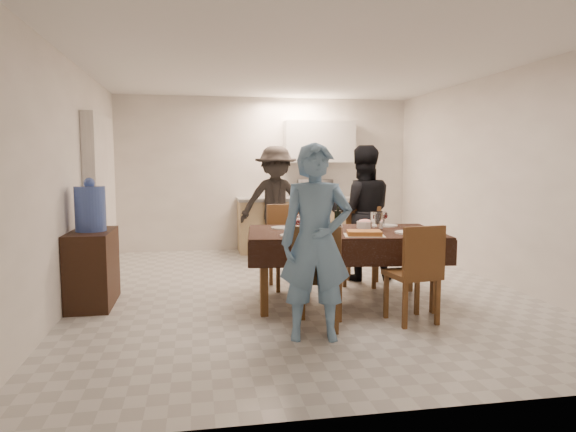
{
  "coord_description": "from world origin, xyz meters",
  "views": [
    {
      "loc": [
        -1.2,
        -5.8,
        1.5
      ],
      "look_at": [
        -0.21,
        -0.3,
        0.92
      ],
      "focal_mm": 32.0,
      "sensor_mm": 36.0,
      "label": 1
    }
  ],
  "objects_px": {
    "person_far": "(362,213)",
    "water_jug": "(90,209)",
    "savoury_tart": "(364,233)",
    "person_near": "(316,242)",
    "water_pitcher": "(377,221)",
    "person_kitchen": "(276,202)",
    "dining_table": "(343,234)",
    "console": "(93,268)",
    "microwave": "(315,188)",
    "wine_bottle": "(338,216)"
  },
  "relations": [
    {
      "from": "person_far",
      "to": "water_jug",
      "type": "bearing_deg",
      "value": 19.58
    },
    {
      "from": "savoury_tart",
      "to": "person_near",
      "type": "bearing_deg",
      "value": -134.13
    },
    {
      "from": "water_jug",
      "to": "person_near",
      "type": "xyz_separation_m",
      "value": [
        2.07,
        -1.43,
        -0.19
      ]
    },
    {
      "from": "person_far",
      "to": "water_pitcher",
      "type": "bearing_deg",
      "value": 87.37
    },
    {
      "from": "savoury_tart",
      "to": "person_kitchen",
      "type": "height_order",
      "value": "person_kitchen"
    },
    {
      "from": "dining_table",
      "to": "water_jug",
      "type": "distance_m",
      "value": 2.66
    },
    {
      "from": "console",
      "to": "water_pitcher",
      "type": "relative_size",
      "value": 4.22
    },
    {
      "from": "microwave",
      "to": "person_kitchen",
      "type": "relative_size",
      "value": 0.31
    },
    {
      "from": "wine_bottle",
      "to": "person_near",
      "type": "relative_size",
      "value": 0.18
    },
    {
      "from": "console",
      "to": "microwave",
      "type": "bearing_deg",
      "value": 43.22
    },
    {
      "from": "wine_bottle",
      "to": "person_near",
      "type": "bearing_deg",
      "value": -114.44
    },
    {
      "from": "person_near",
      "to": "wine_bottle",
      "type": "bearing_deg",
      "value": 74.03
    },
    {
      "from": "wine_bottle",
      "to": "water_pitcher",
      "type": "relative_size",
      "value": 1.47
    },
    {
      "from": "water_jug",
      "to": "person_near",
      "type": "distance_m",
      "value": 2.52
    },
    {
      "from": "water_pitcher",
      "to": "wine_bottle",
      "type": "bearing_deg",
      "value": 165.96
    },
    {
      "from": "savoury_tart",
      "to": "microwave",
      "type": "xyz_separation_m",
      "value": [
        0.36,
        3.65,
        0.26
      ]
    },
    {
      "from": "person_near",
      "to": "microwave",
      "type": "bearing_deg",
      "value": 85.37
    },
    {
      "from": "console",
      "to": "water_jug",
      "type": "distance_m",
      "value": 0.63
    },
    {
      "from": "dining_table",
      "to": "console",
      "type": "xyz_separation_m",
      "value": [
        -2.62,
        0.38,
        -0.35
      ]
    },
    {
      "from": "microwave",
      "to": "wine_bottle",
      "type": "bearing_deg",
      "value": 81.07
    },
    {
      "from": "water_jug",
      "to": "water_pitcher",
      "type": "height_order",
      "value": "water_jug"
    },
    {
      "from": "person_far",
      "to": "person_kitchen",
      "type": "height_order",
      "value": "person_kitchen"
    },
    {
      "from": "console",
      "to": "water_pitcher",
      "type": "height_order",
      "value": "water_pitcher"
    },
    {
      "from": "person_far",
      "to": "dining_table",
      "type": "bearing_deg",
      "value": 70.03
    },
    {
      "from": "wine_bottle",
      "to": "savoury_tart",
      "type": "bearing_deg",
      "value": -70.77
    },
    {
      "from": "savoury_tart",
      "to": "microwave",
      "type": "height_order",
      "value": "microwave"
    },
    {
      "from": "wine_bottle",
      "to": "person_far",
      "type": "bearing_deg",
      "value": 59.04
    },
    {
      "from": "water_pitcher",
      "to": "person_kitchen",
      "type": "xyz_separation_m",
      "value": [
        -0.64,
        2.87,
        -0.0
      ]
    },
    {
      "from": "water_pitcher",
      "to": "savoury_tart",
      "type": "distance_m",
      "value": 0.42
    },
    {
      "from": "person_kitchen",
      "to": "wine_bottle",
      "type": "bearing_deg",
      "value": -85.15
    },
    {
      "from": "savoury_tart",
      "to": "person_near",
      "type": "xyz_separation_m",
      "value": [
        -0.65,
        -0.67,
        0.03
      ]
    },
    {
      "from": "microwave",
      "to": "water_pitcher",
      "type": "bearing_deg",
      "value": 88.17
    },
    {
      "from": "water_jug",
      "to": "person_kitchen",
      "type": "height_order",
      "value": "person_kitchen"
    },
    {
      "from": "microwave",
      "to": "person_near",
      "type": "height_order",
      "value": "person_near"
    },
    {
      "from": "water_jug",
      "to": "savoury_tart",
      "type": "height_order",
      "value": "water_jug"
    },
    {
      "from": "console",
      "to": "person_near",
      "type": "height_order",
      "value": "person_near"
    },
    {
      "from": "console",
      "to": "microwave",
      "type": "relative_size",
      "value": 1.55
    },
    {
      "from": "water_jug",
      "to": "wine_bottle",
      "type": "xyz_separation_m",
      "value": [
        2.57,
        -0.33,
        -0.09
      ]
    },
    {
      "from": "water_pitcher",
      "to": "microwave",
      "type": "relative_size",
      "value": 0.37
    },
    {
      "from": "water_jug",
      "to": "microwave",
      "type": "relative_size",
      "value": 0.85
    },
    {
      "from": "water_pitcher",
      "to": "person_far",
      "type": "height_order",
      "value": "person_far"
    },
    {
      "from": "savoury_tart",
      "to": "person_far",
      "type": "xyz_separation_m",
      "value": [
        0.45,
        1.43,
        0.06
      ]
    },
    {
      "from": "microwave",
      "to": "person_kitchen",
      "type": "bearing_deg",
      "value": 31.25
    },
    {
      "from": "console",
      "to": "wine_bottle",
      "type": "distance_m",
      "value": 2.65
    },
    {
      "from": "dining_table",
      "to": "wine_bottle",
      "type": "relative_size",
      "value": 7.1
    },
    {
      "from": "person_far",
      "to": "person_kitchen",
      "type": "relative_size",
      "value": 0.98
    },
    {
      "from": "wine_bottle",
      "to": "person_kitchen",
      "type": "distance_m",
      "value": 2.78
    },
    {
      "from": "console",
      "to": "person_kitchen",
      "type": "relative_size",
      "value": 0.49
    },
    {
      "from": "person_near",
      "to": "person_far",
      "type": "distance_m",
      "value": 2.37
    },
    {
      "from": "dining_table",
      "to": "savoury_tart",
      "type": "bearing_deg",
      "value": -68.55
    }
  ]
}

